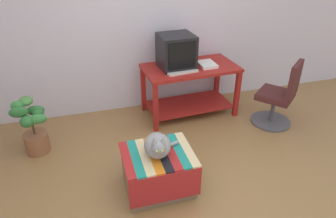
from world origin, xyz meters
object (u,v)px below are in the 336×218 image
object	(u,v)px
book	(207,64)
ottoman_with_blanket	(158,171)
desk	(190,82)
tv_monitor	(176,52)
potted_plant	(33,129)
office_chair	(279,98)
keyboard	(182,72)
cat	(158,146)

from	to	relation	value
book	ottoman_with_blanket	size ratio (longest dim) A/B	0.41
desk	tv_monitor	size ratio (longest dim) A/B	2.79
tv_monitor	ottoman_with_blanket	size ratio (longest dim) A/B	0.68
potted_plant	office_chair	distance (m)	3.02
keyboard	cat	world-z (taller)	keyboard
desk	book	distance (m)	0.33
tv_monitor	book	xyz separation A→B (m)	(0.41, -0.07, -0.19)
cat	potted_plant	bearing A→B (deg)	148.30
office_chair	desk	bearing A→B (deg)	-70.34
book	potted_plant	bearing A→B (deg)	-173.09
ottoman_with_blanket	office_chair	xyz separation A→B (m)	(1.81, 0.72, 0.18)
potted_plant	tv_monitor	bearing A→B (deg)	12.07
tv_monitor	keyboard	distance (m)	0.28
cat	potted_plant	xyz separation A→B (m)	(-1.20, 0.99, -0.23)
ottoman_with_blanket	desk	bearing A→B (deg)	59.10
ottoman_with_blanket	cat	xyz separation A→B (m)	(-0.01, -0.02, 0.32)
book	ottoman_with_blanket	distance (m)	1.71
keyboard	potted_plant	bearing A→B (deg)	179.67
keyboard	ottoman_with_blanket	xyz separation A→B (m)	(-0.62, -1.16, -0.50)
office_chair	potted_plant	bearing A→B (deg)	-44.49
desk	book	xyz separation A→B (m)	(0.22, -0.04, 0.25)
desk	tv_monitor	bearing A→B (deg)	166.71
book	cat	distance (m)	1.66
desk	office_chair	world-z (taller)	office_chair
desk	office_chair	bearing A→B (deg)	-33.70
book	office_chair	xyz separation A→B (m)	(0.80, -0.56, -0.34)
desk	potted_plant	bearing A→B (deg)	-173.16
book	office_chair	world-z (taller)	office_chair
ottoman_with_blanket	cat	bearing A→B (deg)	-103.59
tv_monitor	ottoman_with_blanket	world-z (taller)	tv_monitor
ottoman_with_blanket	cat	size ratio (longest dim) A/B	1.76
desk	book	bearing A→B (deg)	-12.80
tv_monitor	ottoman_with_blanket	distance (m)	1.64
tv_monitor	cat	bearing A→B (deg)	-117.03
cat	ottoman_with_blanket	bearing A→B (deg)	84.19
cat	potted_plant	world-z (taller)	cat
ottoman_with_blanket	potted_plant	distance (m)	1.55
cat	desk	bearing A→B (deg)	67.12
office_chair	tv_monitor	bearing A→B (deg)	-67.54
ottoman_with_blanket	potted_plant	size ratio (longest dim) A/B	1.01
potted_plant	desk	bearing A→B (deg)	10.03
office_chair	ottoman_with_blanket	bearing A→B (deg)	-18.04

